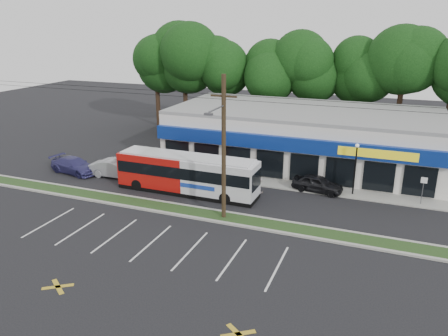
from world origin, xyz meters
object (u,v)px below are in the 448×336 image
at_px(lamp_post, 356,163).
at_px(car_dark, 318,184).
at_px(sign_post, 423,186).
at_px(car_blue, 74,165).
at_px(pedestrian_a, 243,182).
at_px(utility_pole, 221,144).
at_px(pedestrian_b, 258,182).
at_px(car_silver, 117,169).
at_px(metrobus, 187,173).

bearing_deg(lamp_post, car_dark, -173.81).
bearing_deg(sign_post, lamp_post, 177.42).
distance_m(car_blue, pedestrian_a, 15.94).
relative_size(utility_pole, pedestrian_b, 28.59).
xyz_separation_m(sign_post, pedestrian_b, (-12.25, -1.98, -0.68)).
bearing_deg(utility_pole, lamp_post, 43.95).
bearing_deg(pedestrian_a, car_blue, -7.58).
height_order(lamp_post, car_silver, lamp_post).
height_order(pedestrian_a, pedestrian_b, pedestrian_a).
distance_m(utility_pole, car_dark, 10.43).
relative_size(lamp_post, pedestrian_a, 2.21).
distance_m(sign_post, metrobus, 17.99).
bearing_deg(pedestrian_b, car_silver, 3.57).
height_order(utility_pole, car_dark, utility_pole).
height_order(lamp_post, car_blue, lamp_post).
distance_m(car_silver, pedestrian_a, 11.67).
relative_size(metrobus, pedestrian_a, 6.07).
distance_m(lamp_post, metrobus, 13.28).
height_order(car_blue, pedestrian_b, pedestrian_b).
xyz_separation_m(car_blue, pedestrian_b, (17.01, 1.48, 0.16)).
bearing_deg(car_dark, utility_pole, 152.70).
xyz_separation_m(sign_post, car_blue, (-29.26, -3.46, -0.84)).
bearing_deg(car_blue, sign_post, -73.37).
relative_size(lamp_post, car_silver, 0.89).
distance_m(lamp_post, car_dark, 3.41).
xyz_separation_m(lamp_post, metrobus, (-12.52, -4.30, -1.01)).
height_order(sign_post, pedestrian_a, sign_post).
height_order(utility_pole, car_silver, utility_pole).
relative_size(car_silver, pedestrian_b, 2.74).
bearing_deg(car_blue, metrobus, -83.12).
relative_size(metrobus, car_blue, 2.37).
bearing_deg(car_blue, car_silver, -74.12).
distance_m(metrobus, car_dark, 10.59).
bearing_deg(lamp_post, car_silver, -170.80).
distance_m(sign_post, pedestrian_b, 12.42).
bearing_deg(car_blue, pedestrian_a, -76.93).
xyz_separation_m(lamp_post, pedestrian_a, (-8.34, -2.80, -1.71)).
relative_size(lamp_post, pedestrian_b, 2.43).
relative_size(sign_post, car_blue, 0.45).
bearing_deg(pedestrian_b, lamp_post, -164.13).
bearing_deg(sign_post, pedestrian_a, -169.08).
xyz_separation_m(utility_pole, metrobus, (-4.35, 3.57, -3.76)).
relative_size(car_dark, pedestrian_a, 2.13).
height_order(utility_pole, pedestrian_a, utility_pole).
bearing_deg(metrobus, sign_post, 13.43).
distance_m(lamp_post, car_blue, 24.61).
xyz_separation_m(utility_pole, car_blue, (-16.09, 4.19, -4.70)).
bearing_deg(metrobus, car_silver, 172.25).
bearing_deg(sign_post, car_dark, -179.45).
bearing_deg(car_blue, car_dark, -71.16).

